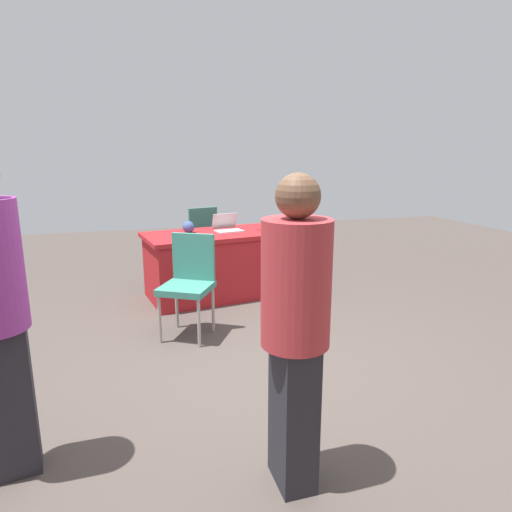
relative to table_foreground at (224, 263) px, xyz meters
name	(u,v)px	position (x,y,z in m)	size (l,w,h in m)	color
ground_plane	(254,373)	(0.21, 2.05, -0.39)	(14.40, 14.40, 0.00)	#4C423D
table_foreground	(224,263)	(0.00, 0.00, 0.00)	(1.96, 1.15, 0.78)	#AD1E23
chair_tucked_left	(189,279)	(0.57, 1.12, 0.16)	(0.60, 0.60, 0.96)	#9E9993
chair_tucked_right	(200,235)	(0.12, -1.04, 0.17)	(0.54, 0.54, 0.96)	#9E9993
person_presenter	(295,322)	(0.34, 3.24, 0.51)	(0.34, 0.34, 1.62)	#26262D
laptop_silver	(228,228)	(-0.07, -0.05, 0.43)	(0.36, 0.34, 0.21)	silver
yarn_ball	(188,227)	(0.40, -0.07, 0.46)	(0.14, 0.14, 0.14)	#3F5999
scissors_red	(264,229)	(-0.52, -0.04, 0.39)	(0.18, 0.04, 0.01)	red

